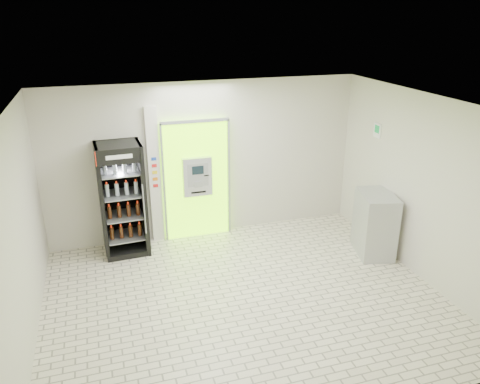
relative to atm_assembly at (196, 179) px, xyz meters
name	(u,v)px	position (x,y,z in m)	size (l,w,h in m)	color
ground	(245,299)	(0.20, -2.41, -1.17)	(6.00, 6.00, 0.00)	beige
room_shell	(245,188)	(0.20, -2.41, 0.67)	(6.00, 6.00, 6.00)	beige
atm_assembly	(196,179)	(0.00, 0.00, 0.00)	(1.30, 0.24, 2.33)	#8AFF06
pillar	(155,176)	(-0.78, 0.04, 0.13)	(0.22, 0.11, 2.60)	silver
beverage_cooler	(123,201)	(-1.41, -0.26, -0.18)	(0.80, 0.75, 2.06)	black
steel_cabinet	(375,224)	(2.90, -1.68, -0.59)	(0.78, 0.98, 1.16)	#AEB0B6
exit_sign	(377,131)	(3.19, -1.01, 0.95)	(0.02, 0.22, 0.26)	white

